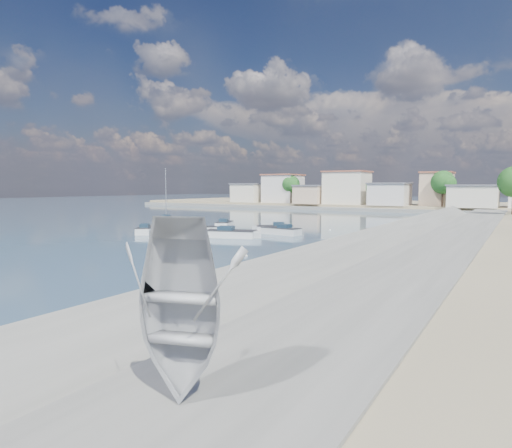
{
  "coord_description": "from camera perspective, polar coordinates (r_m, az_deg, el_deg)",
  "views": [
    {
      "loc": [
        23.26,
        -27.48,
        5.79
      ],
      "look_at": [
        -3.44,
        15.07,
        1.4
      ],
      "focal_mm": 30.0,
      "sensor_mm": 36.0,
      "label": 1
    }
  ],
  "objects": [
    {
      "name": "motorboat_d",
      "position": [
        54.76,
        2.27,
        -0.68
      ],
      "size": [
        4.96,
        4.13,
        1.48
      ],
      "color": "silver",
      "rests_on": "ground"
    },
    {
      "name": "motorboat_a",
      "position": [
        54.71,
        -14.47,
        -0.84
      ],
      "size": [
        3.77,
        4.42,
        1.48
      ],
      "color": "silver",
      "rests_on": "ground"
    },
    {
      "name": "overturned_dinghy",
      "position": [
        8.6,
        -10.05,
        -20.3
      ],
      "size": [
        3.88,
        2.7,
        0.66
      ],
      "primitive_type": "imported",
      "rotation": [
        3.14,
        0.0,
        0.33
      ],
      "color": "#A5A8AD",
      "rests_on": "seawall_walkway"
    },
    {
      "name": "far_shore_quay",
      "position": [
        101.33,
        18.8,
        1.68
      ],
      "size": [
        160.0,
        2.5,
        0.8
      ],
      "primitive_type": "cube",
      "color": "slate",
      "rests_on": "ground"
    },
    {
      "name": "far_town",
      "position": [
        105.16,
        25.33,
        4.05
      ],
      "size": [
        113.01,
        12.8,
        8.35
      ],
      "color": "beige",
      "rests_on": "far_shore_land"
    },
    {
      "name": "mooring_buoys",
      "position": [
        44.52,
        11.47,
        -2.51
      ],
      "size": [
        11.62,
        29.13,
        0.31
      ],
      "color": "silver",
      "rests_on": "ground"
    },
    {
      "name": "motorboat_e",
      "position": [
        53.83,
        -8.74,
        -0.83
      ],
      "size": [
        2.2,
        5.14,
        1.48
      ],
      "color": "silver",
      "rests_on": "ground"
    },
    {
      "name": "motorboat_c",
      "position": [
        52.18,
        3.14,
        -0.97
      ],
      "size": [
        5.53,
        2.42,
        1.48
      ],
      "color": "silver",
      "rests_on": "ground"
    },
    {
      "name": "far_shore_land",
      "position": [
        121.83,
        21.09,
        2.27
      ],
      "size": [
        160.0,
        40.0,
        1.4
      ],
      "primitive_type": "cube",
      "color": "gray",
      "rests_on": "ground"
    },
    {
      "name": "motorboat_f",
      "position": [
        61.38,
        -4.18,
        -0.08
      ],
      "size": [
        3.44,
        4.94,
        1.48
      ],
      "color": "silver",
      "rests_on": "ground"
    },
    {
      "name": "ground",
      "position": [
        71.61,
        13.05,
        0.23
      ],
      "size": [
        400.0,
        400.0,
        0.0
      ],
      "primitive_type": "plane",
      "color": "#314A62",
      "rests_on": "ground"
    },
    {
      "name": "shore_trees",
      "position": [
        96.75,
        23.33,
        4.85
      ],
      "size": [
        74.56,
        38.32,
        7.92
      ],
      "color": "#38281E",
      "rests_on": "ground"
    },
    {
      "name": "motorboat_b",
      "position": [
        53.6,
        -7.17,
        -0.84
      ],
      "size": [
        3.37,
        4.45,
        1.48
      ],
      "color": "silver",
      "rests_on": "ground"
    },
    {
      "name": "sailboat",
      "position": [
        71.43,
        -11.85,
        0.57
      ],
      "size": [
        5.77,
        6.25,
        9.0
      ],
      "color": "silver",
      "rests_on": "ground"
    },
    {
      "name": "motorboat_h",
      "position": [
        48.96,
        -3.02,
        -1.36
      ],
      "size": [
        6.5,
        3.96,
        1.48
      ],
      "color": "silver",
      "rests_on": "ground"
    },
    {
      "name": "seawall_walkway",
      "position": [
        41.05,
        25.23,
        -2.33
      ],
      "size": [
        5.0,
        90.0,
        1.8
      ],
      "primitive_type": "cube",
      "color": "slate",
      "rests_on": "ground"
    },
    {
      "name": "breakwater",
      "position": [
        43.73,
        9.88,
        -2.46
      ],
      "size": [
        2.0,
        31.02,
        0.35
      ],
      "color": "black",
      "rests_on": "ground"
    },
    {
      "name": "motorboat_g",
      "position": [
        61.18,
        -8.66,
        -0.14
      ],
      "size": [
        3.85,
        4.68,
        1.48
      ],
      "color": "silver",
      "rests_on": "ground"
    }
  ]
}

